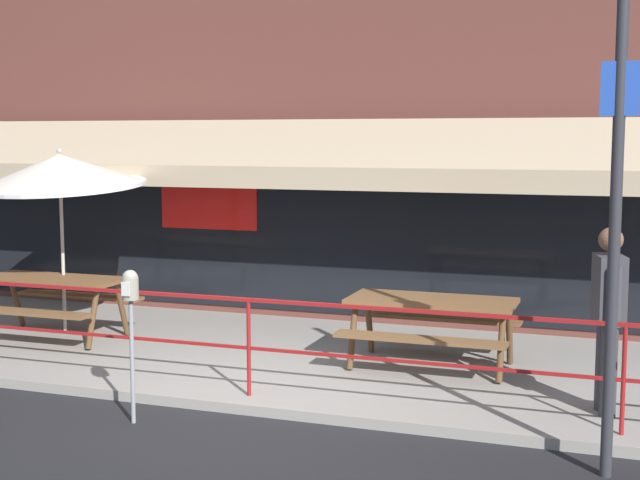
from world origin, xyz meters
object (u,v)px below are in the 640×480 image
at_px(picnic_table_left, 52,290).
at_px(pedestrian_walking, 608,310).
at_px(parking_meter_far, 131,300).
at_px(picnic_table_centre, 432,313).
at_px(patio_umbrella_left, 60,171).
at_px(street_sign_pole, 616,204).

height_order(picnic_table_left, pedestrian_walking, pedestrian_walking).
height_order(pedestrian_walking, parking_meter_far, pedestrian_walking).
height_order(picnic_table_centre, pedestrian_walking, pedestrian_walking).
xyz_separation_m(pedestrian_walking, parking_meter_far, (-4.08, -1.42, 0.09)).
distance_m(picnic_table_centre, parking_meter_far, 3.37).
relative_size(picnic_table_left, patio_umbrella_left, 0.76).
bearing_deg(street_sign_pole, picnic_table_left, 161.54).
xyz_separation_m(patio_umbrella_left, street_sign_pole, (6.70, -2.48, -0.06)).
bearing_deg(street_sign_pole, parking_meter_far, -178.74).
xyz_separation_m(patio_umbrella_left, pedestrian_walking, (6.64, -1.16, -1.12)).
distance_m(patio_umbrella_left, street_sign_pole, 7.14).
height_order(picnic_table_left, picnic_table_centre, same).
bearing_deg(pedestrian_walking, picnic_table_centre, 150.02).
distance_m(picnic_table_left, pedestrian_walking, 6.71).
bearing_deg(parking_meter_far, street_sign_pole, 1.26).
bearing_deg(picnic_table_left, street_sign_pole, -18.46).
distance_m(picnic_table_left, picnic_table_centre, 4.80).
xyz_separation_m(picnic_table_left, parking_meter_far, (2.56, -2.33, 0.44)).
xyz_separation_m(picnic_table_left, patio_umbrella_left, (-0.00, 0.25, 1.47)).
relative_size(patio_umbrella_left, pedestrian_walking, 1.39).
height_order(picnic_table_left, street_sign_pole, street_sign_pole).
bearing_deg(picnic_table_left, patio_umbrella_left, 90.00).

